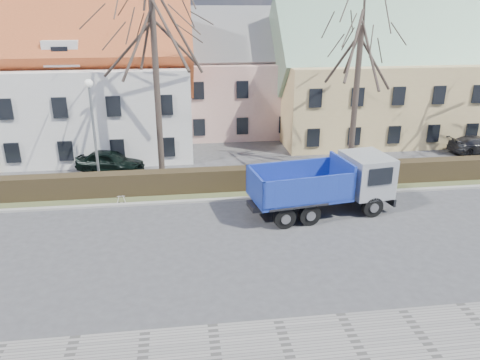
{
  "coord_description": "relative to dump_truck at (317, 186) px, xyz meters",
  "views": [
    {
      "loc": [
        -0.77,
        -18.96,
        10.14
      ],
      "look_at": [
        2.17,
        3.45,
        1.6
      ],
      "focal_mm": 35.0,
      "sensor_mm": 36.0,
      "label": 1
    }
  ],
  "objects": [
    {
      "name": "hedge",
      "position": [
        -5.95,
        3.68,
        -0.86
      ],
      "size": [
        60.0,
        0.9,
        1.3
      ],
      "primitive_type": "cube",
      "color": "black",
      "rests_on": "ground"
    },
    {
      "name": "grass_strip",
      "position": [
        -5.95,
        3.88,
        -1.46
      ],
      "size": [
        80.0,
        3.0,
        0.1
      ],
      "primitive_type": "cube",
      "color": "#454D2B",
      "rests_on": "ground"
    },
    {
      "name": "streetlight",
      "position": [
        -11.46,
        4.68,
        1.73
      ],
      "size": [
        0.51,
        0.51,
        6.47
      ],
      "primitive_type": null,
      "color": "gray",
      "rests_on": "ground"
    },
    {
      "name": "curb_far",
      "position": [
        -5.95,
        2.28,
        -1.45
      ],
      "size": [
        80.0,
        0.3,
        0.12
      ],
      "primitive_type": "cube",
      "color": "gray",
      "rests_on": "ground"
    },
    {
      "name": "tree_2",
      "position": [
        4.05,
        6.18,
        3.99
      ],
      "size": [
        8.0,
        8.0,
        11.0
      ],
      "primitive_type": null,
      "color": "#332923",
      "rests_on": "ground"
    },
    {
      "name": "tree_1",
      "position": [
        -7.95,
        6.18,
        4.82
      ],
      "size": [
        9.2,
        9.2,
        12.65
      ],
      "primitive_type": null,
      "color": "#332923",
      "rests_on": "ground"
    },
    {
      "name": "parked_car_b",
      "position": [
        14.54,
        8.66,
        -0.9
      ],
      "size": [
        4.27,
        1.81,
        1.23
      ],
      "primitive_type": "imported",
      "rotation": [
        0.0,
        0.0,
        1.59
      ],
      "color": "black",
      "rests_on": "ground"
    },
    {
      "name": "building_yellow",
      "position": [
        10.05,
        14.68,
        2.74
      ],
      "size": [
        18.8,
        10.8,
        8.5
      ],
      "primitive_type": null,
      "color": "tan",
      "rests_on": "ground"
    },
    {
      "name": "parked_car_a",
      "position": [
        -11.25,
        7.8,
        -0.78
      ],
      "size": [
        4.63,
        3.08,
        1.46
      ],
      "primitive_type": "imported",
      "rotation": [
        0.0,
        0.0,
        1.22
      ],
      "color": "black",
      "rests_on": "ground"
    },
    {
      "name": "dump_truck",
      "position": [
        0.0,
        0.0,
        0.0
      ],
      "size": [
        7.88,
        3.91,
        3.02
      ],
      "primitive_type": null,
      "rotation": [
        0.0,
        0.0,
        0.15
      ],
      "color": "navy",
      "rests_on": "ground"
    },
    {
      "name": "ground",
      "position": [
        -5.95,
        -2.32,
        -1.51
      ],
      "size": [
        120.0,
        120.0,
        0.0
      ],
      "primitive_type": "plane",
      "color": "#3C3C3E"
    },
    {
      "name": "building_pink",
      "position": [
        -1.95,
        17.68,
        2.49
      ],
      "size": [
        10.8,
        8.8,
        8.0
      ],
      "primitive_type": null,
      "color": "#CE9D91",
      "rests_on": "ground"
    },
    {
      "name": "cart_frame",
      "position": [
        -10.22,
        2.49,
        -1.24
      ],
      "size": [
        0.6,
        0.35,
        0.55
      ],
      "primitive_type": null,
      "rotation": [
        0.0,
        0.0,
        -0.01
      ],
      "color": "silver",
      "rests_on": "ground"
    },
    {
      "name": "building_white",
      "position": [
        -18.95,
        13.68,
        3.24
      ],
      "size": [
        26.8,
        10.8,
        9.5
      ],
      "primitive_type": null,
      "color": "silver",
      "rests_on": "ground"
    }
  ]
}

